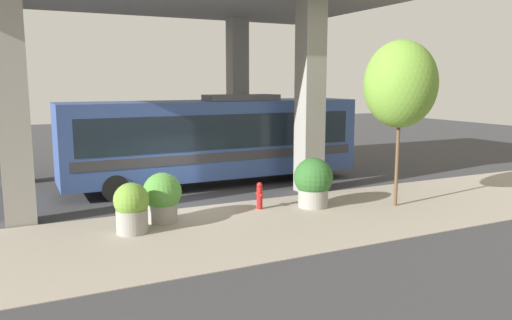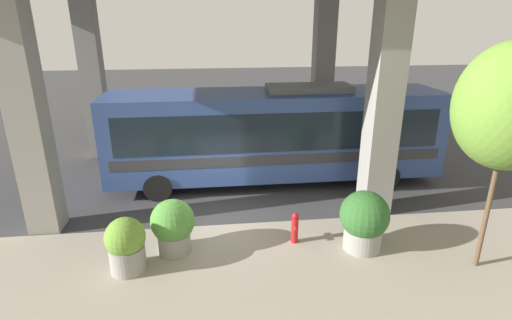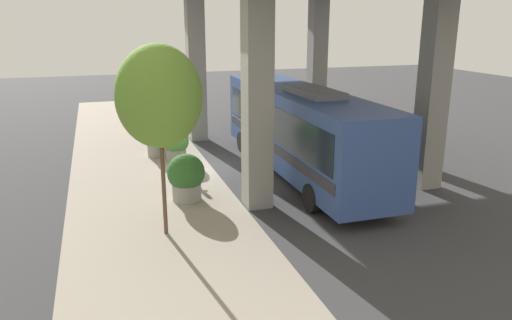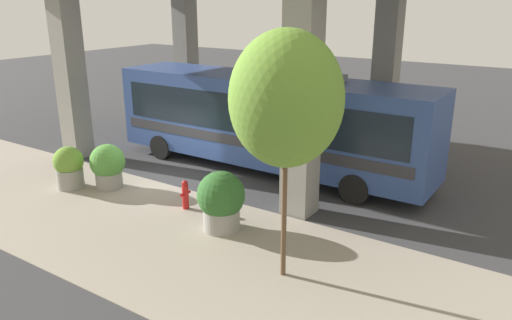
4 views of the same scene
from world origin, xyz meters
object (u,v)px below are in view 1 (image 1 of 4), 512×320
object	(u,v)px
fire_hydrant	(260,196)
planter_back	(162,197)
planter_front	(313,182)
bus	(214,137)
street_tree_near	(400,84)
planter_middle	(132,208)

from	to	relation	value
fire_hydrant	planter_back	world-z (taller)	planter_back
planter_front	planter_back	bearing A→B (deg)	85.04
bus	fire_hydrant	world-z (taller)	bus
street_tree_near	bus	bearing A→B (deg)	34.94
planter_back	street_tree_near	bearing A→B (deg)	-101.35
bus	planter_front	distance (m)	5.53
planter_middle	planter_back	bearing A→B (deg)	-56.29
street_tree_near	planter_front	bearing A→B (deg)	67.13
fire_hydrant	planter_back	size ratio (longest dim) A/B	0.61
planter_back	street_tree_near	world-z (taller)	street_tree_near
fire_hydrant	planter_front	world-z (taller)	planter_front
planter_front	planter_middle	bearing A→B (deg)	92.61
bus	fire_hydrant	bearing A→B (deg)	178.07
planter_middle	planter_back	xyz separation A→B (m)	(0.75, -1.12, 0.05)
fire_hydrant	planter_back	distance (m)	3.45
bus	planter_back	distance (m)	6.03
planter_front	planter_back	xyz separation A→B (m)	(0.46, 5.27, -0.08)
bus	planter_middle	distance (m)	7.31
fire_hydrant	planter_back	xyz separation A→B (m)	(-0.08, 3.43, 0.33)
planter_front	street_tree_near	bearing A→B (deg)	-112.87
bus	planter_front	bearing A→B (deg)	-161.94
planter_back	planter_middle	bearing A→B (deg)	123.71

